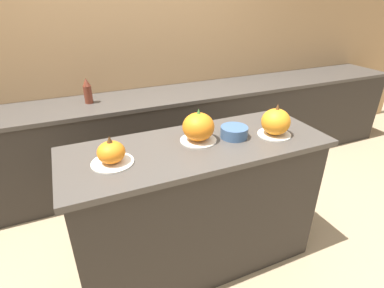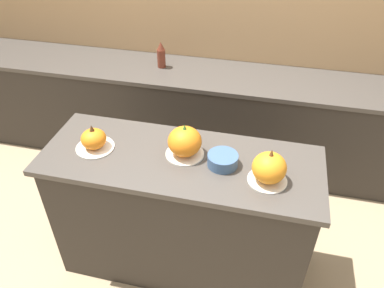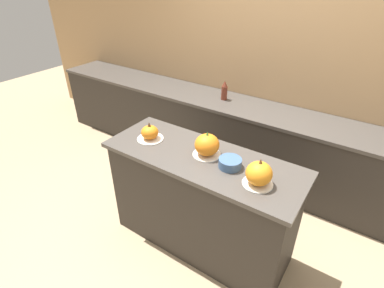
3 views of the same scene
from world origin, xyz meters
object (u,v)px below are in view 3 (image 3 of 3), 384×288
Objects in this scene: pumpkin_cake_right at (259,174)px; mixing_bowl at (230,163)px; bottle_tall at (224,91)px; pumpkin_cake_center at (207,145)px; pumpkin_cake_left at (150,133)px.

pumpkin_cake_right is 1.23× the size of mixing_bowl.
bottle_tall is (-0.99, 1.33, -0.05)m from pumpkin_cake_right.
bottle_tall reaches higher than mixing_bowl.
pumpkin_cake_center is at bearing -67.11° from bottle_tall.
pumpkin_cake_left is 1.00× the size of bottle_tall.
pumpkin_cake_right is (0.48, -0.12, -0.00)m from pumpkin_cake_center.
mixing_bowl is (-0.25, 0.07, -0.05)m from pumpkin_cake_right.
pumpkin_cake_left is 1.32× the size of mixing_bowl.
pumpkin_cake_center reaches higher than mixing_bowl.
mixing_bowl is at bearing -59.60° from bottle_tall.
mixing_bowl is (0.23, -0.05, -0.05)m from pumpkin_cake_center.
pumpkin_cake_center is 0.24m from mixing_bowl.
pumpkin_cake_center is at bearing 6.56° from pumpkin_cake_left.
pumpkin_cake_right reaches higher than bottle_tall.
bottle_tall is at bearing 89.18° from pumpkin_cake_left.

